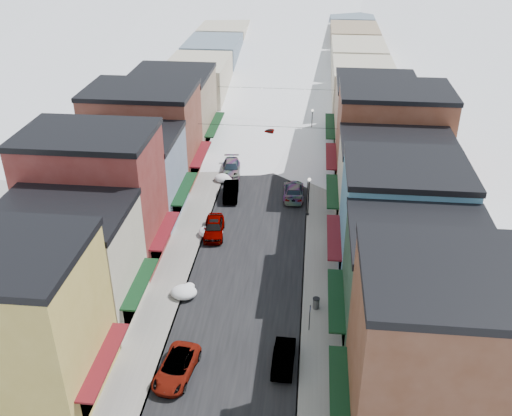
% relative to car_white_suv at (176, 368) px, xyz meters
% --- Properties ---
extents(road, '(10.00, 160.00, 0.01)m').
position_rel_car_white_suv_xyz_m(road, '(3.50, 53.65, -0.69)').
color(road, black).
rests_on(road, ground).
extents(sidewalk_left, '(3.20, 160.00, 0.15)m').
position_rel_car_white_suv_xyz_m(sidewalk_left, '(-3.10, 53.65, -0.62)').
color(sidewalk_left, gray).
rests_on(sidewalk_left, ground).
extents(sidewalk_right, '(3.20, 160.00, 0.15)m').
position_rel_car_white_suv_xyz_m(sidewalk_right, '(10.10, 53.65, -0.62)').
color(sidewalk_right, gray).
rests_on(sidewalk_right, ground).
extents(curb_left, '(0.10, 160.00, 0.15)m').
position_rel_car_white_suv_xyz_m(curb_left, '(-1.55, 53.65, -0.62)').
color(curb_left, slate).
rests_on(curb_left, ground).
extents(curb_right, '(0.10, 160.00, 0.15)m').
position_rel_car_white_suv_xyz_m(curb_right, '(8.55, 53.65, -0.62)').
color(curb_right, slate).
rests_on(curb_right, ground).
extents(bldg_l_yellow, '(11.30, 8.70, 11.50)m').
position_rel_car_white_suv_xyz_m(bldg_l_yellow, '(-9.69, -2.35, 5.07)').
color(bldg_l_yellow, gold).
rests_on(bldg_l_yellow, ground).
extents(bldg_l_cream, '(11.30, 8.20, 9.50)m').
position_rel_car_white_suv_xyz_m(bldg_l_cream, '(-9.69, 6.15, 4.07)').
color(bldg_l_cream, beige).
rests_on(bldg_l_cream, ground).
extents(bldg_l_brick_near, '(12.30, 8.20, 12.50)m').
position_rel_car_white_suv_xyz_m(bldg_l_brick_near, '(-10.19, 14.15, 5.57)').
color(bldg_l_brick_near, maroon).
rests_on(bldg_l_brick_near, ground).
extents(bldg_l_grayblue, '(11.30, 9.20, 9.00)m').
position_rel_car_white_suv_xyz_m(bldg_l_grayblue, '(-9.69, 22.65, 3.82)').
color(bldg_l_grayblue, gray).
rests_on(bldg_l_grayblue, ground).
extents(bldg_l_brick_far, '(13.30, 9.20, 11.00)m').
position_rel_car_white_suv_xyz_m(bldg_l_brick_far, '(-10.69, 31.65, 4.81)').
color(bldg_l_brick_far, brown).
rests_on(bldg_l_brick_far, ground).
extents(bldg_l_tan, '(11.30, 11.20, 10.00)m').
position_rel_car_white_suv_xyz_m(bldg_l_tan, '(-9.69, 41.65, 4.31)').
color(bldg_l_tan, '#8C755C').
rests_on(bldg_l_tan, ground).
extents(bldg_r_brick_near, '(12.30, 9.20, 12.50)m').
position_rel_car_white_suv_xyz_m(bldg_r_brick_near, '(17.19, -3.35, 5.56)').
color(bldg_r_brick_near, brown).
rests_on(bldg_r_brick_near, ground).
extents(bldg_r_green, '(11.30, 9.20, 9.50)m').
position_rel_car_white_suv_xyz_m(bldg_r_green, '(16.69, 5.65, 4.07)').
color(bldg_r_green, '#1B3826').
rests_on(bldg_r_green, ground).
extents(bldg_r_blue, '(11.30, 9.20, 10.50)m').
position_rel_car_white_suv_xyz_m(bldg_r_blue, '(16.69, 14.65, 4.57)').
color(bldg_r_blue, teal).
rests_on(bldg_r_blue, ground).
extents(bldg_r_cream, '(12.30, 9.20, 9.00)m').
position_rel_car_white_suv_xyz_m(bldg_r_cream, '(17.19, 23.65, 3.82)').
color(bldg_r_cream, '#BEB799').
rests_on(bldg_r_cream, ground).
extents(bldg_r_brick_far, '(13.30, 9.20, 11.50)m').
position_rel_car_white_suv_xyz_m(bldg_r_brick_far, '(17.69, 32.65, 5.06)').
color(bldg_r_brick_far, brown).
rests_on(bldg_r_brick_far, ground).
extents(bldg_r_tan, '(11.30, 11.20, 9.50)m').
position_rel_car_white_suv_xyz_m(bldg_r_tan, '(16.69, 42.65, 4.06)').
color(bldg_r_tan, '#90775F').
rests_on(bldg_r_tan, ground).
extents(distant_blocks, '(34.00, 55.00, 8.00)m').
position_rel_car_white_suv_xyz_m(distant_blocks, '(3.50, 76.65, 3.31)').
color(distant_blocks, gray).
rests_on(distant_blocks, ground).
extents(overhead_cables, '(16.40, 15.04, 0.04)m').
position_rel_car_white_suv_xyz_m(overhead_cables, '(3.50, 41.15, 5.51)').
color(overhead_cables, black).
rests_on(overhead_cables, ground).
extents(car_white_suv, '(2.94, 5.24, 1.38)m').
position_rel_car_white_suv_xyz_m(car_white_suv, '(0.00, 0.00, 0.00)').
color(car_white_suv, silver).
rests_on(car_white_suv, ground).
extents(car_silver_sedan, '(2.42, 5.02, 1.65)m').
position_rel_car_white_suv_xyz_m(car_silver_sedan, '(-0.53, 19.12, 0.13)').
color(car_silver_sedan, '#A6AAAE').
rests_on(car_silver_sedan, ground).
extents(car_dark_hatch, '(2.03, 4.75, 1.52)m').
position_rel_car_white_suv_xyz_m(car_dark_hatch, '(0.00, 27.31, 0.07)').
color(car_dark_hatch, black).
rests_on(car_dark_hatch, ground).
extents(car_silver_wagon, '(2.74, 5.52, 1.54)m').
position_rel_car_white_suv_xyz_m(car_silver_wagon, '(-0.80, 33.38, 0.08)').
color(car_silver_wagon, '#A5A6AD').
rests_on(car_silver_wagon, ground).
extents(car_green_sedan, '(1.62, 4.34, 1.42)m').
position_rel_car_white_suv_xyz_m(car_green_sedan, '(7.44, 1.83, 0.02)').
color(car_green_sedan, black).
rests_on(car_green_sedan, ground).
extents(car_gray_suv, '(1.78, 4.23, 1.43)m').
position_rel_car_white_suv_xyz_m(car_gray_suv, '(7.00, 28.07, 0.02)').
color(car_gray_suv, '#9DA0A5').
rests_on(car_gray_suv, ground).
extents(car_black_sedan, '(2.45, 5.63, 1.61)m').
position_rel_car_white_suv_xyz_m(car_black_sedan, '(7.00, 28.04, 0.11)').
color(car_black_sedan, black).
rests_on(car_black_sedan, ground).
extents(car_lane_silver, '(2.61, 5.24, 1.71)m').
position_rel_car_white_suv_xyz_m(car_lane_silver, '(2.90, 44.30, 0.16)').
color(car_lane_silver, gray).
rests_on(car_lane_silver, ground).
extents(car_lane_white, '(3.28, 6.37, 1.72)m').
position_rel_car_white_suv_xyz_m(car_lane_white, '(5.70, 61.53, 0.17)').
color(car_lane_white, silver).
rests_on(car_lane_white, ground).
extents(parking_sign, '(0.07, 0.33, 2.40)m').
position_rel_car_white_suv_xyz_m(parking_sign, '(9.20, 5.57, 0.86)').
color(parking_sign, black).
rests_on(parking_sign, sidewalk_right).
extents(trash_can, '(0.58, 0.58, 0.98)m').
position_rel_car_white_suv_xyz_m(trash_can, '(9.70, 8.30, -0.04)').
color(trash_can, '#535558').
rests_on(trash_can, sidewalk_right).
extents(streetlamp_near, '(0.36, 0.36, 4.30)m').
position_rel_car_white_suv_xyz_m(streetlamp_near, '(8.70, 23.87, 2.17)').
color(streetlamp_near, black).
rests_on(streetlamp_near, sidewalk_right).
extents(streetlamp_far, '(0.34, 0.34, 4.07)m').
position_rel_car_white_suv_xyz_m(streetlamp_far, '(8.70, 46.08, 2.03)').
color(streetlamp_far, black).
rests_on(streetlamp_far, sidewalk_right).
extents(planter_near, '(0.70, 0.66, 0.62)m').
position_rel_car_white_suv_xyz_m(planter_near, '(11.30, 1.04, -0.23)').
color(planter_near, '#38662E').
rests_on(planter_near, sidewalk_right).
extents(snow_pile_near, '(2.24, 2.58, 0.95)m').
position_rel_car_white_suv_xyz_m(snow_pile_near, '(-1.38, 8.98, -0.24)').
color(snow_pile_near, white).
rests_on(snow_pile_near, ground).
extents(snow_pile_mid, '(2.43, 2.70, 1.03)m').
position_rel_car_white_suv_xyz_m(snow_pile_mid, '(-0.78, 18.88, -0.20)').
color(snow_pile_mid, white).
rests_on(snow_pile_mid, ground).
extents(snow_pile_far, '(2.17, 2.54, 0.92)m').
position_rel_car_white_suv_xyz_m(snow_pile_far, '(-1.38, 31.26, -0.25)').
color(snow_pile_far, white).
rests_on(snow_pile_far, ground).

